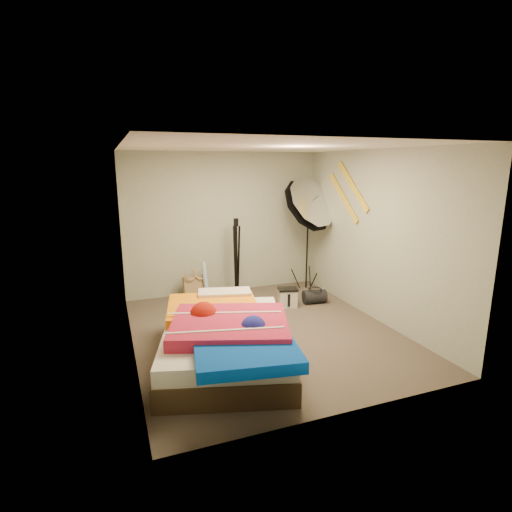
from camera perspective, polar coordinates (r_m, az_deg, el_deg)
name	(u,v)px	position (r m, az deg, el deg)	size (l,w,h in m)	color
floor	(264,332)	(5.68, 1.20, -10.75)	(4.00, 4.00, 0.00)	brown
ceiling	(265,147)	(5.21, 1.33, 15.32)	(4.00, 4.00, 0.00)	silver
wall_back	(223,224)	(7.17, -4.69, 4.64)	(3.50, 3.50, 0.00)	#9EA290
wall_front	(350,286)	(3.58, 13.24, -4.23)	(3.50, 3.50, 0.00)	#9EA290
wall_left	(127,254)	(4.94, -17.93, 0.23)	(4.00, 4.00, 0.00)	#9EA290
wall_right	(375,236)	(6.16, 16.57, 2.75)	(4.00, 4.00, 0.00)	#9EA290
tote_bag	(195,287)	(7.02, -8.71, -4.45)	(0.40, 0.12, 0.40)	tan
wrapping_roll	(205,281)	(6.95, -7.23, -3.52)	(0.07, 0.07, 0.65)	#537FC9
camera_case	(288,298)	(6.59, 4.55, -6.03)	(0.29, 0.21, 0.29)	beige
duffel_bag	(314,297)	(6.81, 8.35, -5.75)	(0.23, 0.23, 0.38)	black
wall_stripe_upper	(353,186)	(6.56, 13.66, 9.68)	(0.02, 1.10, 0.10)	gold
wall_stripe_lower	(343,198)	(6.78, 12.38, 8.15)	(0.02, 1.10, 0.10)	gold
bed	(226,338)	(4.79, -4.32, -11.59)	(1.92, 2.45, 0.60)	#432F1E
photo_umbrella	(307,206)	(7.13, 7.30, 7.09)	(1.14, 1.04, 2.18)	black
camera_tripod	(236,253)	(6.89, -2.84, 0.49)	(0.09, 0.09, 1.39)	black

